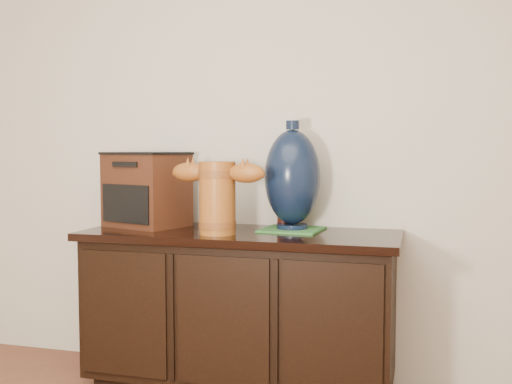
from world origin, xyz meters
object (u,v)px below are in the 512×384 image
(sideboard, at_px, (240,310))
(terracotta_vessel, at_px, (217,193))
(tv_radio, at_px, (147,189))
(lamp_base, at_px, (292,178))
(spray_can, at_px, (284,208))

(sideboard, distance_m, terracotta_vessel, 0.57)
(sideboard, xyz_separation_m, terracotta_vessel, (-0.07, -0.11, 0.55))
(terracotta_vessel, bearing_deg, sideboard, 65.00)
(sideboard, height_order, terracotta_vessel, terracotta_vessel)
(sideboard, distance_m, tv_radio, 0.75)
(lamp_base, bearing_deg, terracotta_vessel, -143.34)
(sideboard, relative_size, tv_radio, 3.32)
(sideboard, xyz_separation_m, spray_can, (0.16, 0.19, 0.46))
(terracotta_vessel, xyz_separation_m, spray_can, (0.24, 0.30, -0.09))
(tv_radio, distance_m, spray_can, 0.68)
(terracotta_vessel, height_order, spray_can, terracotta_vessel)
(sideboard, distance_m, spray_can, 0.53)
(lamp_base, distance_m, spray_can, 0.19)
(terracotta_vessel, bearing_deg, lamp_base, 44.02)
(tv_radio, relative_size, lamp_base, 0.87)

